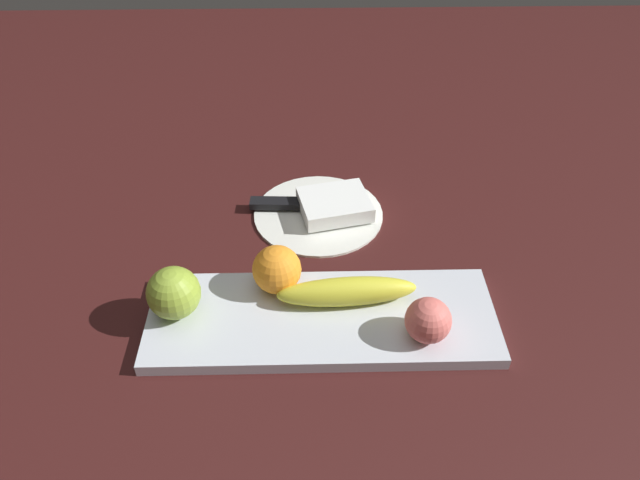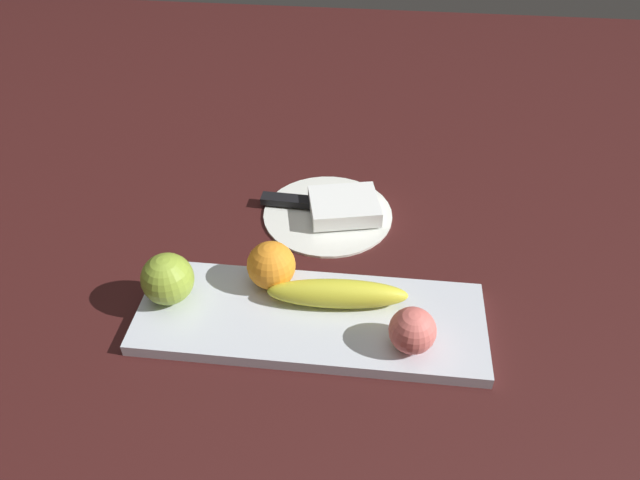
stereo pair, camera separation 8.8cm
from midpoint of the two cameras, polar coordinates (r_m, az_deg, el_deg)
ground_plane at (r=0.84m, az=0.52°, el=-6.81°), size 2.40×2.40×0.00m
fruit_tray at (r=0.82m, az=2.16°, el=-7.69°), size 0.48×0.17×0.02m
apple at (r=0.82m, az=-11.55°, el=-3.83°), size 0.07×0.07×0.07m
banana at (r=0.81m, az=4.79°, el=-5.40°), size 0.20×0.05×0.04m
orange_near_apple at (r=0.83m, az=-1.71°, el=-2.59°), size 0.07×0.07×0.07m
peach at (r=0.77m, az=12.17°, el=-8.68°), size 0.06×0.06×0.06m
dinner_plate at (r=1.00m, az=3.27°, el=2.49°), size 0.22×0.22×0.01m
folded_napkin at (r=0.99m, az=4.89°, el=3.17°), size 0.13×0.12×0.03m
knife at (r=1.01m, az=0.22°, el=3.61°), size 0.18×0.03×0.01m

